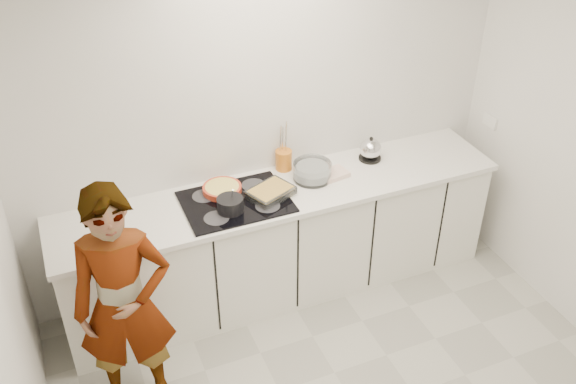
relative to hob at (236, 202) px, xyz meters
name	(u,v)px	position (x,y,z in m)	size (l,w,h in m)	color
ceiling	(400,5)	(0.35, -1.26, 1.68)	(3.60, 3.20, 0.00)	white
wall_back	(265,121)	(0.35, 0.34, 0.38)	(3.60, 0.00, 2.60)	white
wall_left	(5,358)	(-1.45, -1.26, 0.38)	(0.00, 3.20, 2.60)	white
base_cabinets	(282,243)	(0.35, 0.02, -0.48)	(3.20, 0.58, 0.87)	white
countertop	(282,192)	(0.35, 0.02, -0.03)	(3.24, 0.64, 0.04)	white
hob	(236,202)	(0.00, 0.00, 0.00)	(0.72, 0.54, 0.01)	black
tart_dish	(222,189)	(-0.05, 0.14, 0.03)	(0.30, 0.30, 0.04)	#BE3B22
saucepan	(230,204)	(-0.07, -0.09, 0.06)	(0.21, 0.21, 0.17)	black
baking_dish	(271,192)	(0.24, -0.03, 0.04)	(0.36, 0.32, 0.06)	silver
mixing_bowl	(312,172)	(0.61, 0.07, 0.05)	(0.28, 0.28, 0.13)	silver
tea_towel	(333,174)	(0.76, 0.05, 0.01)	(0.21, 0.15, 0.03)	white
kettle	(370,150)	(1.13, 0.16, 0.07)	(0.19, 0.19, 0.19)	black
utensil_crock	(284,160)	(0.47, 0.28, 0.07)	(0.12, 0.12, 0.15)	orange
cook	(124,305)	(-0.89, -0.58, -0.12)	(0.58, 0.38, 1.59)	white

